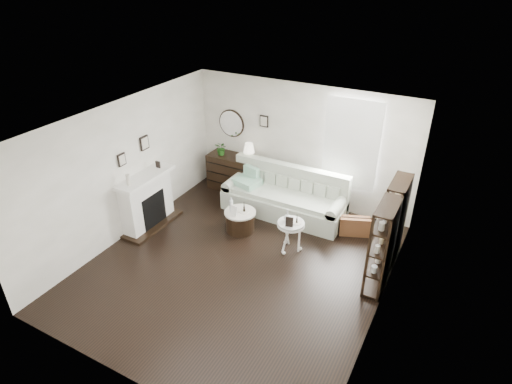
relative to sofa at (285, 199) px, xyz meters
The scene contains 18 objects.
room 1.60m from the sofa, 38.50° to the left, with size 5.50×5.50×5.50m.
fireplace 2.89m from the sofa, 141.88° to the right, with size 0.50×1.40×1.84m.
shelf_unit_far 2.48m from the sofa, 12.61° to the right, with size 0.30×0.80×1.60m.
shelf_unit_near 2.81m from the sofa, 31.07° to the right, with size 0.30×0.80×1.60m.
sofa is the anchor object (origin of this frame).
quilt 0.91m from the sofa, behind, with size 0.55×0.45×0.14m, color #27916C.
suitcase 1.61m from the sofa, ahead, with size 0.60×0.20×0.40m, color brown.
dresser 1.53m from the sofa, 165.27° to the left, with size 1.29×0.55×0.86m.
table_lamp 1.37m from the sofa, 160.55° to the left, with size 0.26×0.26×0.40m, color #F4EACD, non-canonical shape.
potted_plant 1.96m from the sofa, 169.47° to the left, with size 0.29×0.25×0.33m, color #225718.
drum_table 1.19m from the sofa, 115.10° to the right, with size 0.64×0.64×0.44m.
pedestal_table 1.39m from the sofa, 60.81° to the right, with size 0.51×0.51×0.62m.
eiffel_drum 1.13m from the sofa, 112.77° to the right, with size 0.12×0.12×0.20m, color black, non-canonical shape.
bottle_drum 1.34m from the sofa, 120.06° to the right, with size 0.07×0.07×0.31m, color silver.
card_frame_drum 1.36m from the sofa, 113.93° to the right, with size 0.15×0.01×0.20m, color white.
eiffel_ped 1.44m from the sofa, 56.54° to the right, with size 0.09×0.09×0.16m, color black, non-canonical shape.
flask_ped 1.37m from the sofa, 63.74° to the right, with size 0.13×0.13×0.24m, color silver, non-canonical shape.
card_frame_ped 1.55m from the sofa, 62.56° to the right, with size 0.14×0.01×0.19m, color black.
Camera 1 is at (3.19, -5.27, 4.96)m, focal length 30.00 mm.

